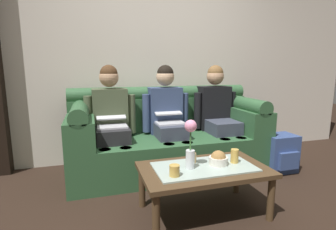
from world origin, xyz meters
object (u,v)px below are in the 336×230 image
Objects in this scene: cup_far_center at (175,171)px; backpack_right at (280,153)px; person_left at (111,117)px; couch at (168,138)px; person_middle at (168,114)px; cup_near_left at (235,156)px; snack_bowl at (218,159)px; person_right at (218,112)px; coffee_table at (204,173)px; flower_vase at (190,141)px; cup_near_right at (193,158)px.

cup_far_center is 0.19× the size of backpack_right.
person_left is 1.97m from backpack_right.
person_middle reaches higher than couch.
cup_near_left is at bearing 11.84° from cup_far_center.
couch is at bearing 97.11° from snack_bowl.
person_middle is at bearing -0.02° from person_left.
person_right is 1.10m from cup_near_left.
person_left is at bearing -179.97° from person_right.
coffee_table is at bearing 21.92° from cup_far_center.
person_right is 1.25m from coffee_table.
couch is 1.81× the size of person_middle.
flower_vase is at bearing 33.62° from cup_far_center.
cup_near_left is 0.35m from cup_near_right.
coffee_table is (0.64, -1.03, -0.31)m from person_left.
coffee_table is at bearing -154.82° from backpack_right.
person_middle is 1.08m from cup_near_left.
person_middle is at bearing -179.93° from person_right.
couch is 0.70m from person_right.
couch is 0.29m from person_middle.
cup_near_right reaches higher than backpack_right.
backpack_right reaches higher than coffee_table.
flower_vase is (-0.12, -1.04, 0.26)m from couch.
person_middle is at bearing 90.00° from coffee_table.
backpack_right is (0.95, 0.57, -0.25)m from cup_near_left.
cup_near_right is (-0.05, -0.92, 0.08)m from couch.
person_right is at bearing 50.85° from cup_far_center.
backpack_right is at bearing -13.58° from person_left.
person_middle reaches higher than flower_vase.
flower_vase is 4.67× the size of cup_far_center.
couch is 1.81× the size of person_left.
cup_near_right is (-0.70, -0.92, -0.21)m from person_right.
flower_vase is 3.39× the size of cup_near_left.
person_left is 1.00× the size of person_right.
person_middle is 1.00× the size of person_right.
coffee_table is at bearing -57.96° from person_left.
coffee_table is (0.00, -1.03, -0.31)m from person_middle.
backpack_right is at bearing -37.82° from person_right.
cup_near_left reaches higher than cup_far_center.
cup_far_center is at bearing -168.16° from cup_near_left.
backpack_right is (0.58, -0.45, -0.45)m from person_right.
person_right is 1.49m from cup_far_center.
person_right is 1.29m from flower_vase.
cup_near_right is at bearing -93.39° from person_middle.
coffee_table is 0.33m from cup_far_center.
cup_near_left is at bearing 0.54° from coffee_table.
person_middle is 14.90× the size of cup_near_right.
person_right is 14.90× the size of cup_near_right.
cup_near_left is (0.40, 0.01, -0.16)m from flower_vase.
person_left and person_right have the same top height.
person_left is 1.16m from flower_vase.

